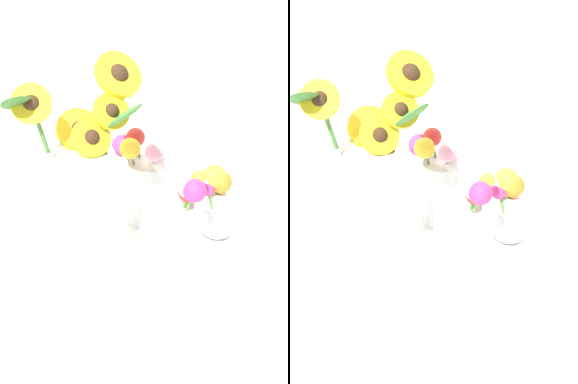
{
  "view_description": "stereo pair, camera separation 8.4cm",
  "coord_description": "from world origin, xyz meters",
  "views": [
    {
      "loc": [
        -0.26,
        -0.69,
        0.58
      ],
      "look_at": [
        0.02,
        0.06,
        0.13
      ],
      "focal_mm": 50.0,
      "sensor_mm": 36.0,
      "label": 1
    },
    {
      "loc": [
        -0.18,
        -0.71,
        0.58
      ],
      "look_at": [
        0.02,
        0.06,
        0.13
      ],
      "focal_mm": 50.0,
      "sensor_mm": 36.0,
      "label": 2
    }
  ],
  "objects": [
    {
      "name": "vase_small_back",
      "position": [
        0.06,
        0.14,
        0.1
      ],
      "size": [
        0.09,
        0.12,
        0.18
      ],
      "color": "white",
      "rests_on": "serving_tray"
    },
    {
      "name": "vase_bulb_right",
      "position": [
        0.16,
        0.04,
        0.09
      ],
      "size": [
        0.07,
        0.07,
        0.15
      ],
      "color": "white",
      "rests_on": "serving_tray"
    },
    {
      "name": "vase_small_center",
      "position": [
        0.07,
        0.0,
        0.1
      ],
      "size": [
        0.08,
        0.09,
        0.17
      ],
      "color": "white",
      "rests_on": "serving_tray"
    },
    {
      "name": "ground_plane",
      "position": [
        0.0,
        0.0,
        0.0
      ],
      "size": [
        6.0,
        6.0,
        0.0
      ],
      "primitive_type": "plane",
      "color": "silver"
    },
    {
      "name": "serving_tray",
      "position": [
        0.02,
        0.06,
        0.01
      ],
      "size": [
        0.53,
        0.53,
        0.02
      ],
      "color": "white",
      "rests_on": "ground_plane"
    },
    {
      "name": "mason_jar_sunflowers",
      "position": [
        -0.08,
        0.05,
        0.15
      ],
      "size": [
        0.25,
        0.16,
        0.35
      ],
      "color": "silver",
      "rests_on": "serving_tray"
    }
  ]
}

